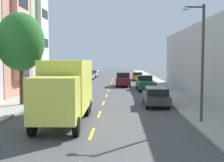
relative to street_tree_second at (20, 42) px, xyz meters
name	(u,v)px	position (x,y,z in m)	size (l,w,h in m)	color
ground_plane	(109,88)	(6.40, 14.82, -5.06)	(160.00, 160.00, 0.00)	#424244
sidewalk_left	(52,89)	(-0.70, 12.82, -4.99)	(3.20, 120.00, 0.14)	#99968E
sidewalk_right	(166,89)	(13.50, 12.82, -4.99)	(3.20, 120.00, 0.14)	#99968E
lane_centerline_dashes	(108,93)	(6.40, 9.32, -5.05)	(0.14, 47.20, 0.01)	yellow
townhouse_fourth_sage	(1,41)	(-7.45, 13.93, 1.02)	(11.12, 7.68, 12.54)	#99AD8E
street_tree_second	(20,42)	(0.00, 0.00, 0.00)	(3.72, 3.72, 7.21)	#47331E
street_lamp	(200,54)	(12.34, -5.74, -1.05)	(1.35, 0.28, 6.65)	#38383D
delivery_box_truck	(67,87)	(4.60, -5.26, -3.02)	(2.51, 8.17, 3.65)	#D8D84C
parked_hatchback_sky	(89,76)	(2.10, 28.71, -4.30)	(1.82, 4.03, 1.50)	#7A9EC6
parked_sedan_champagne	(93,74)	(2.06, 36.65, -4.31)	(1.85, 4.52, 1.43)	tan
parked_wagon_charcoal	(156,96)	(10.66, 0.45, -4.25)	(1.91, 4.74, 1.50)	#333338
parked_sedan_orange	(137,76)	(10.87, 28.41, -4.31)	(1.93, 4.55, 1.43)	orange
parked_pickup_forest	(145,83)	(10.86, 12.16, -4.23)	(2.09, 5.33, 1.73)	#194C28
moving_burgundy_sedan	(123,79)	(8.20, 16.97, -4.07)	(1.95, 4.80, 1.93)	maroon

